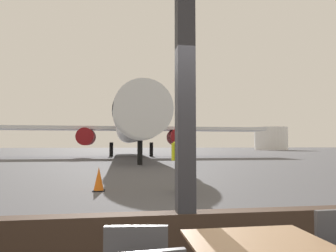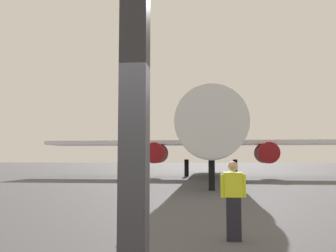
# 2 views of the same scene
# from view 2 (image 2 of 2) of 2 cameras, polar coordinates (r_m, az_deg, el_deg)

# --- Properties ---
(ground_plane) EXTENTS (220.00, 220.00, 0.00)m
(ground_plane) POSITION_cam_2_polar(r_m,az_deg,el_deg) (42.75, 5.62, -7.34)
(ground_plane) COLOR #4C4C51
(window_frame) EXTENTS (8.16, 0.24, 3.58)m
(window_frame) POSITION_cam_2_polar(r_m,az_deg,el_deg) (2.81, -5.27, -16.33)
(window_frame) COLOR #38281E
(window_frame) RESTS_ON ground
(airplane) EXTENTS (31.87, 34.28, 10.50)m
(airplane) POSITION_cam_2_polar(r_m,az_deg,el_deg) (34.83, 6.51, -1.99)
(airplane) COLOR silver
(airplane) RESTS_ON ground
(ground_crew_worker) EXTENTS (0.56, 0.22, 1.74)m
(ground_crew_worker) POSITION_cam_2_polar(r_m,az_deg,el_deg) (8.55, 9.96, -10.97)
(ground_crew_worker) COLOR black
(ground_crew_worker) RESTS_ON ground
(traffic_cone) EXTENTS (0.36, 0.36, 0.73)m
(traffic_cone) POSITION_cam_2_polar(r_m,az_deg,el_deg) (9.43, -5.51, -13.85)
(traffic_cone) COLOR orange
(traffic_cone) RESTS_ON ground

